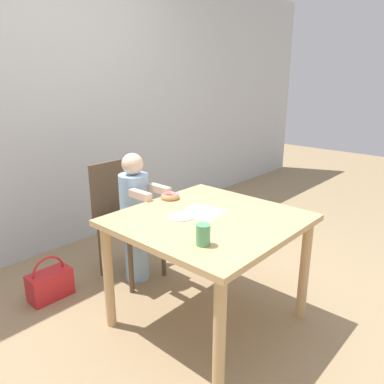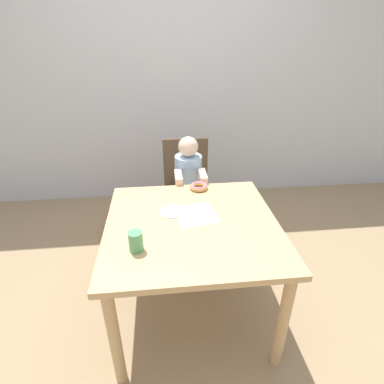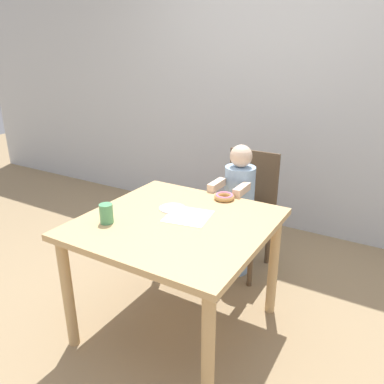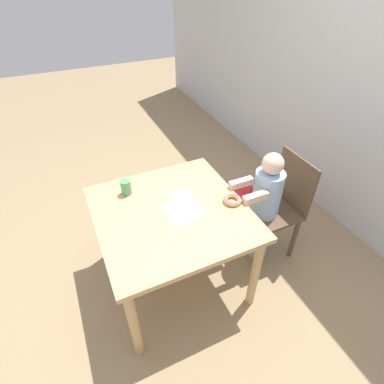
{
  "view_description": "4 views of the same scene",
  "coord_description": "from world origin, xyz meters",
  "px_view_note": "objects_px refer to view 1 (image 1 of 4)",
  "views": [
    {
      "loc": [
        -1.57,
        -1.28,
        1.5
      ],
      "look_at": [
        0.01,
        0.14,
        0.82
      ],
      "focal_mm": 35.0,
      "sensor_mm": 36.0,
      "label": 1
    },
    {
      "loc": [
        -0.15,
        -1.41,
        1.66
      ],
      "look_at": [
        0.01,
        0.14,
        0.82
      ],
      "focal_mm": 28.0,
      "sensor_mm": 36.0,
      "label": 2
    },
    {
      "loc": [
        1.01,
        -1.53,
        1.56
      ],
      "look_at": [
        0.01,
        0.14,
        0.82
      ],
      "focal_mm": 35.0,
      "sensor_mm": 36.0,
      "label": 3
    },
    {
      "loc": [
        1.37,
        -0.48,
        2.01
      ],
      "look_at": [
        0.01,
        0.14,
        0.82
      ],
      "focal_mm": 28.0,
      "sensor_mm": 36.0,
      "label": 4
    }
  ],
  "objects_px": {
    "child_figure": "(135,217)",
    "donut": "(170,196)",
    "cup": "(203,235)",
    "chair": "(125,219)",
    "handbag": "(50,284)"
  },
  "relations": [
    {
      "from": "donut",
      "to": "handbag",
      "type": "distance_m",
      "value": 1.04
    },
    {
      "from": "child_figure",
      "to": "donut",
      "type": "xyz_separation_m",
      "value": [
        0.04,
        -0.32,
        0.23
      ]
    },
    {
      "from": "child_figure",
      "to": "cup",
      "type": "relative_size",
      "value": 9.2
    },
    {
      "from": "chair",
      "to": "child_figure",
      "type": "relative_size",
      "value": 0.9
    },
    {
      "from": "chair",
      "to": "donut",
      "type": "xyz_separation_m",
      "value": [
        0.04,
        -0.45,
        0.27
      ]
    },
    {
      "from": "chair",
      "to": "handbag",
      "type": "relative_size",
      "value": 2.79
    },
    {
      "from": "chair",
      "to": "handbag",
      "type": "height_order",
      "value": "chair"
    },
    {
      "from": "chair",
      "to": "cup",
      "type": "height_order",
      "value": "chair"
    },
    {
      "from": "donut",
      "to": "cup",
      "type": "distance_m",
      "value": 0.73
    },
    {
      "from": "chair",
      "to": "donut",
      "type": "relative_size",
      "value": 7.0
    },
    {
      "from": "chair",
      "to": "donut",
      "type": "bearing_deg",
      "value": -84.84
    },
    {
      "from": "donut",
      "to": "handbag",
      "type": "relative_size",
      "value": 0.4
    },
    {
      "from": "child_figure",
      "to": "cup",
      "type": "bearing_deg",
      "value": -110.44
    },
    {
      "from": "donut",
      "to": "cup",
      "type": "bearing_deg",
      "value": -122.32
    },
    {
      "from": "child_figure",
      "to": "donut",
      "type": "distance_m",
      "value": 0.4
    }
  ]
}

